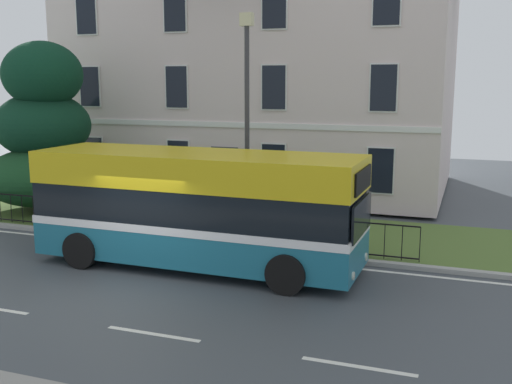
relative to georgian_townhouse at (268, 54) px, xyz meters
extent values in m
cube|color=#40464B|center=(1.36, -15.03, -6.04)|extent=(60.00, 56.00, 0.06)
cube|color=silver|center=(1.36, -11.38, -6.00)|extent=(54.00, 0.14, 0.01)
cube|color=silver|center=(3.36, -16.83, -6.00)|extent=(2.00, 0.12, 0.01)
cube|color=silver|center=(7.36, -16.83, -6.00)|extent=(2.00, 0.12, 0.01)
cube|color=#9E9E99|center=(1.36, -10.91, -5.95)|extent=(57.00, 0.24, 0.12)
cube|color=#516D2F|center=(1.36, -8.42, -5.95)|extent=(57.00, 4.74, 0.12)
cube|color=silver|center=(0.00, 0.00, -1.21)|extent=(15.89, 10.36, 9.36)
cube|color=white|center=(0.00, -5.21, -2.83)|extent=(15.89, 0.06, 0.20)
cube|color=#2D333D|center=(0.00, -5.22, -4.79)|extent=(1.10, 0.06, 2.20)
cube|color=white|center=(-5.96, -5.22, -4.30)|extent=(0.99, 0.04, 1.68)
cube|color=black|center=(-5.96, -5.24, -4.30)|extent=(0.89, 0.03, 1.58)
cube|color=white|center=(-1.99, -5.22, -4.30)|extent=(0.99, 0.04, 1.68)
cube|color=black|center=(-1.99, -5.24, -4.30)|extent=(0.89, 0.03, 1.58)
cube|color=white|center=(1.99, -5.22, -4.30)|extent=(0.99, 0.04, 1.68)
cube|color=black|center=(1.99, -5.24, -4.30)|extent=(0.89, 0.03, 1.58)
cube|color=white|center=(5.96, -5.22, -4.30)|extent=(0.99, 0.04, 1.68)
cube|color=black|center=(5.96, -5.24, -4.30)|extent=(0.89, 0.03, 1.58)
cube|color=white|center=(-5.96, -5.22, -1.42)|extent=(0.99, 0.04, 1.68)
cube|color=black|center=(-5.96, -5.24, -1.42)|extent=(0.89, 0.03, 1.58)
cube|color=white|center=(-1.99, -5.22, -1.42)|extent=(0.99, 0.04, 1.68)
cube|color=black|center=(-1.99, -5.24, -1.42)|extent=(0.89, 0.03, 1.58)
cube|color=white|center=(1.99, -5.22, -1.42)|extent=(0.99, 0.04, 1.68)
cube|color=black|center=(1.99, -5.24, -1.42)|extent=(0.89, 0.03, 1.58)
cube|color=white|center=(5.96, -5.22, -1.42)|extent=(0.99, 0.04, 1.68)
cube|color=black|center=(5.96, -5.24, -1.42)|extent=(0.89, 0.03, 1.58)
cube|color=white|center=(-5.96, -5.22, 1.46)|extent=(0.99, 0.04, 1.68)
cube|color=black|center=(-5.96, -5.24, 1.46)|extent=(0.89, 0.03, 1.58)
cube|color=white|center=(-1.99, -5.22, 1.46)|extent=(0.99, 0.04, 1.68)
cube|color=black|center=(-1.99, -5.24, 1.46)|extent=(0.89, 0.03, 1.58)
cube|color=white|center=(1.99, -5.22, 1.46)|extent=(0.99, 0.04, 1.68)
cube|color=black|center=(1.99, -5.24, 1.46)|extent=(0.89, 0.03, 1.58)
cube|color=white|center=(5.96, -5.22, 1.46)|extent=(0.99, 0.04, 1.68)
cube|color=black|center=(5.96, -5.24, 1.46)|extent=(0.89, 0.03, 1.58)
cube|color=black|center=(0.00, -10.63, -4.94)|extent=(15.66, 0.04, 0.04)
cube|color=black|center=(0.00, -10.63, -5.81)|extent=(15.66, 0.04, 0.04)
cylinder|color=black|center=(-5.99, -10.63, -5.41)|extent=(0.02, 0.02, 0.95)
cylinder|color=black|center=(-5.53, -10.63, -5.41)|extent=(0.02, 0.02, 0.95)
cylinder|color=black|center=(-5.07, -10.63, -5.41)|extent=(0.02, 0.02, 0.95)
cylinder|color=black|center=(-4.61, -10.63, -5.41)|extent=(0.02, 0.02, 0.95)
cylinder|color=black|center=(-4.14, -10.63, -5.41)|extent=(0.02, 0.02, 0.95)
cylinder|color=black|center=(-3.68, -10.63, -5.41)|extent=(0.02, 0.02, 0.95)
cylinder|color=black|center=(-3.22, -10.63, -5.41)|extent=(0.02, 0.02, 0.95)
cylinder|color=black|center=(-2.76, -10.63, -5.41)|extent=(0.02, 0.02, 0.95)
cylinder|color=black|center=(-2.30, -10.63, -5.41)|extent=(0.02, 0.02, 0.95)
cylinder|color=black|center=(-1.84, -10.63, -5.41)|extent=(0.02, 0.02, 0.95)
cylinder|color=black|center=(-1.38, -10.63, -5.41)|extent=(0.02, 0.02, 0.95)
cylinder|color=black|center=(-0.92, -10.63, -5.41)|extent=(0.02, 0.02, 0.95)
cylinder|color=black|center=(-0.46, -10.63, -5.41)|extent=(0.02, 0.02, 0.95)
cylinder|color=black|center=(0.00, -10.63, -5.41)|extent=(0.02, 0.02, 0.95)
cylinder|color=black|center=(0.46, -10.63, -5.41)|extent=(0.02, 0.02, 0.95)
cylinder|color=black|center=(0.92, -10.63, -5.41)|extent=(0.02, 0.02, 0.95)
cylinder|color=black|center=(1.38, -10.63, -5.41)|extent=(0.02, 0.02, 0.95)
cylinder|color=black|center=(1.84, -10.63, -5.41)|extent=(0.02, 0.02, 0.95)
cylinder|color=black|center=(2.30, -10.63, -5.41)|extent=(0.02, 0.02, 0.95)
cylinder|color=black|center=(2.76, -10.63, -5.41)|extent=(0.02, 0.02, 0.95)
cylinder|color=black|center=(3.22, -10.63, -5.41)|extent=(0.02, 0.02, 0.95)
cylinder|color=black|center=(3.68, -10.63, -5.41)|extent=(0.02, 0.02, 0.95)
cylinder|color=black|center=(4.14, -10.63, -5.41)|extent=(0.02, 0.02, 0.95)
cylinder|color=black|center=(4.61, -10.63, -5.41)|extent=(0.02, 0.02, 0.95)
cylinder|color=black|center=(5.07, -10.63, -5.41)|extent=(0.02, 0.02, 0.95)
cylinder|color=black|center=(5.53, -10.63, -5.41)|extent=(0.02, 0.02, 0.95)
cylinder|color=black|center=(5.99, -10.63, -5.41)|extent=(0.02, 0.02, 0.95)
cylinder|color=black|center=(6.45, -10.63, -5.41)|extent=(0.02, 0.02, 0.95)
cylinder|color=black|center=(6.91, -10.63, -5.41)|extent=(0.02, 0.02, 0.95)
cylinder|color=black|center=(7.37, -10.63, -5.41)|extent=(0.02, 0.02, 0.95)
cylinder|color=black|center=(7.83, -10.63, -5.41)|extent=(0.02, 0.02, 0.95)
cylinder|color=#423328|center=(-5.97, -8.28, -5.02)|extent=(0.39, 0.39, 1.74)
ellipsoid|color=#163E1E|center=(-5.82, -8.40, -4.67)|extent=(4.54, 4.54, 2.19)
ellipsoid|color=#0F3320|center=(-6.09, -8.08, -2.81)|extent=(3.49, 3.49, 2.47)
ellipsoid|color=#0E3521|center=(-5.84, -8.23, -0.96)|extent=(2.86, 2.86, 2.39)
cube|color=#1C667F|center=(2.33, -12.59, -5.25)|extent=(8.56, 2.61, 0.99)
cube|color=white|center=(2.33, -12.59, -4.79)|extent=(8.58, 2.63, 0.20)
cube|color=black|center=(2.33, -12.59, -4.28)|extent=(8.48, 2.57, 0.94)
cube|color=gold|center=(2.33, -12.59, -3.40)|extent=(8.56, 2.61, 0.83)
cube|color=black|center=(6.62, -12.64, -4.33)|extent=(0.09, 2.11, 0.86)
cube|color=black|center=(6.62, -12.64, -3.44)|extent=(0.08, 1.80, 0.53)
cylinder|color=silver|center=(6.63, -11.84, -5.53)|extent=(0.04, 0.20, 0.20)
cylinder|color=silver|center=(6.61, -13.44, -5.53)|extent=(0.04, 0.20, 0.20)
cylinder|color=black|center=(5.16, -11.42, -5.53)|extent=(0.96, 0.31, 0.96)
cylinder|color=black|center=(5.13, -13.82, -5.53)|extent=(0.96, 0.31, 0.96)
cylinder|color=black|center=(-0.46, -11.35, -5.53)|extent=(0.96, 0.31, 0.96)
cylinder|color=black|center=(-0.49, -13.75, -5.53)|extent=(0.96, 0.31, 0.96)
cylinder|color=#333338|center=(2.77, -10.09, -2.77)|extent=(0.14, 0.14, 6.23)
cube|color=beige|center=(2.77, -10.09, 0.52)|extent=(0.36, 0.24, 0.36)
cylinder|color=#4C4742|center=(5.45, -9.67, -5.43)|extent=(0.55, 0.55, 0.91)
ellipsoid|color=black|center=(5.45, -9.67, -4.88)|extent=(0.56, 0.56, 0.19)
camera|label=1|loc=(8.98, -26.51, -1.15)|focal=42.36mm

